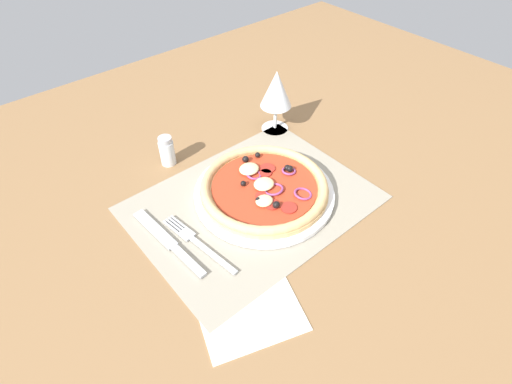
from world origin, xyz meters
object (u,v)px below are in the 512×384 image
pizza (264,187)px  knife (168,241)px  fork (196,241)px  napkin (248,307)px  plate (264,193)px  pepper_shaker (167,151)px  wine_glass (276,91)px

pizza → knife: bearing=174.9°
fork → knife: 4.92cm
pizza → knife: pizza is taller
knife → napkin: 19.22cm
fork → plate: bearing=-92.9°
knife → pepper_shaker: (12.01, 19.33, 2.60)cm
fork → napkin: bearing=169.1°
knife → pizza: bearing=-98.8°
plate → pepper_shaker: bearing=112.8°
plate → knife: bearing=174.8°
pepper_shaker → plate: bearing=-67.2°
plate → wine_glass: bearing=42.4°
napkin → fork: bearing=86.3°
pizza → plate: bearing=-159.7°
plate → wine_glass: size_ratio=1.85×
pizza → fork: bearing=-175.7°
knife → wine_glass: (38.38, 14.07, 9.39)cm
plate → knife: plate is taller
pizza → pepper_shaker: size_ratio=3.75×
fork → napkin: 15.88cm
pizza → wine_glass: bearing=42.5°
pepper_shaker → knife: bearing=-121.9°
plate → pizza: (0.04, 0.01, 1.61)cm
pepper_shaker → fork: bearing=-110.1°
plate → napkin: size_ratio=1.80×
fork → knife: (-3.75, 3.18, 0.03)cm
knife → napkin: size_ratio=1.31×
wine_glass → pizza: bearing=-137.5°
napkin → pizza: bearing=43.2°
pizza → wine_glass: wine_glass is taller
knife → wine_glass: 41.94cm
fork → wine_glass: 39.81cm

